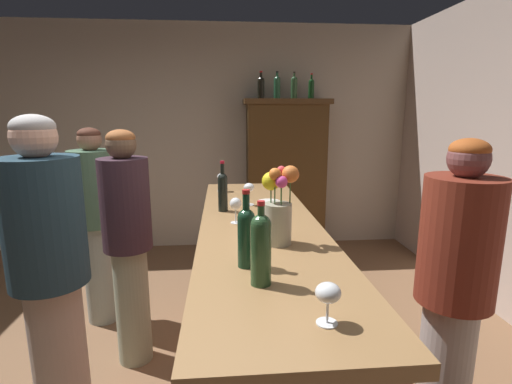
# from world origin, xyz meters

# --- Properties ---
(wall_back) EXTENTS (5.65, 0.12, 2.69)m
(wall_back) POSITION_xyz_m (0.00, 2.90, 1.35)
(wall_back) COLOR #BCAE9A
(wall_back) RESTS_ON ground
(bar_counter) EXTENTS (0.66, 2.45, 1.07)m
(bar_counter) POSITION_xyz_m (0.68, 0.14, 0.54)
(bar_counter) COLOR #9E6349
(bar_counter) RESTS_ON ground
(display_cabinet) EXTENTS (1.00, 0.43, 1.82)m
(display_cabinet) POSITION_xyz_m (1.23, 2.60, 0.94)
(display_cabinet) COLOR #462E14
(display_cabinet) RESTS_ON ground
(wine_bottle_pinot) EXTENTS (0.07, 0.07, 0.31)m
(wine_bottle_pinot) POSITION_xyz_m (0.61, -0.60, 1.21)
(wine_bottle_pinot) COLOR #284928
(wine_bottle_pinot) RESTS_ON bar_counter
(wine_bottle_riesling) EXTENTS (0.07, 0.07, 0.32)m
(wine_bottle_riesling) POSITION_xyz_m (0.57, -0.43, 1.20)
(wine_bottle_riesling) COLOR #143421
(wine_bottle_riesling) RESTS_ON bar_counter
(wine_bottle_malbec) EXTENTS (0.06, 0.06, 0.32)m
(wine_bottle_malbec) POSITION_xyz_m (0.48, 0.45, 1.20)
(wine_bottle_malbec) COLOR black
(wine_bottle_malbec) RESTS_ON bar_counter
(wine_glass_front) EXTENTS (0.07, 0.07, 0.15)m
(wine_glass_front) POSITION_xyz_m (0.55, 0.18, 1.17)
(wine_glass_front) COLOR white
(wine_glass_front) RESTS_ON bar_counter
(wine_glass_mid) EXTENTS (0.08, 0.08, 0.13)m
(wine_glass_mid) POSITION_xyz_m (0.78, -0.88, 1.16)
(wine_glass_mid) COLOR white
(wine_glass_mid) RESTS_ON bar_counter
(wine_glass_rear) EXTENTS (0.07, 0.07, 0.14)m
(wine_glass_rear) POSITION_xyz_m (0.47, 1.06, 1.17)
(wine_glass_rear) COLOR white
(wine_glass_rear) RESTS_ON bar_counter
(wine_glass_spare) EXTENTS (0.07, 0.07, 0.15)m
(wine_glass_spare) POSITION_xyz_m (0.65, 0.60, 1.18)
(wine_glass_spare) COLOR white
(wine_glass_spare) RESTS_ON bar_counter
(flower_arrangement) EXTENTS (0.17, 0.13, 0.37)m
(flower_arrangement) POSITION_xyz_m (0.74, -0.17, 1.24)
(flower_arrangement) COLOR #A3A088
(flower_arrangement) RESTS_ON bar_counter
(cheese_plate) EXTENTS (0.16, 0.16, 0.01)m
(cheese_plate) POSITION_xyz_m (0.79, 0.65, 1.07)
(cheese_plate) COLOR white
(cheese_plate) RESTS_ON bar_counter
(display_bottle_left) EXTENTS (0.08, 0.08, 0.31)m
(display_bottle_left) POSITION_xyz_m (0.93, 2.60, 1.95)
(display_bottle_left) COLOR black
(display_bottle_left) RESTS_ON display_cabinet
(display_bottle_midleft) EXTENTS (0.07, 0.07, 0.31)m
(display_bottle_midleft) POSITION_xyz_m (1.11, 2.60, 1.96)
(display_bottle_midleft) COLOR #235234
(display_bottle_midleft) RESTS_ON display_cabinet
(display_bottle_center) EXTENTS (0.07, 0.07, 0.30)m
(display_bottle_center) POSITION_xyz_m (1.31, 2.60, 1.96)
(display_bottle_center) COLOR #2D5030
(display_bottle_center) RESTS_ON display_cabinet
(display_bottle_midright) EXTENTS (0.07, 0.07, 0.29)m
(display_bottle_midright) POSITION_xyz_m (1.51, 2.60, 1.94)
(display_bottle_midright) COLOR #133A17
(display_bottle_midright) RESTS_ON display_cabinet
(patron_tall) EXTENTS (0.35, 0.35, 1.56)m
(patron_tall) POSITION_xyz_m (-0.51, 1.10, 0.85)
(patron_tall) COLOR #929B92
(patron_tall) RESTS_ON ground
(patron_near_entrance) EXTENTS (0.37, 0.37, 1.67)m
(patron_near_entrance) POSITION_xyz_m (-0.38, -0.04, 0.92)
(patron_near_entrance) COLOR #AE9E94
(patron_near_entrance) RESTS_ON ground
(patron_redhead) EXTENTS (0.31, 0.31, 1.57)m
(patron_redhead) POSITION_xyz_m (-0.14, 0.55, 0.87)
(patron_redhead) COLOR gray
(patron_redhead) RESTS_ON ground
(bartender) EXTENTS (0.34, 0.34, 1.57)m
(bartender) POSITION_xyz_m (1.54, -0.33, 0.86)
(bartender) COLOR #A19791
(bartender) RESTS_ON ground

